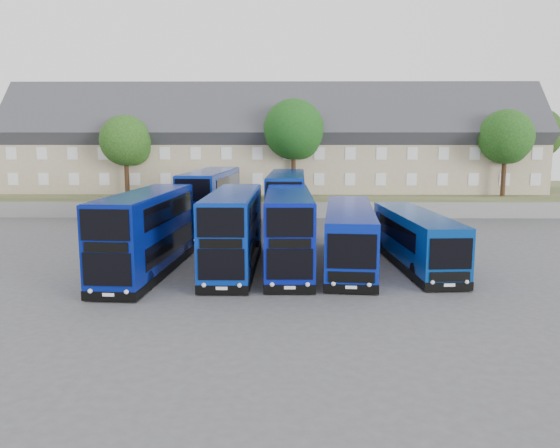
{
  "coord_description": "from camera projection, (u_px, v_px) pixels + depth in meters",
  "views": [
    {
      "loc": [
        1.27,
        -27.18,
        7.46
      ],
      "look_at": [
        0.91,
        6.19,
        2.2
      ],
      "focal_mm": 35.0,
      "sensor_mm": 36.0,
      "label": 1
    }
  ],
  "objects": [
    {
      "name": "dd_front_right",
      "position": [
        288.0,
        232.0,
        31.21
      ],
      "size": [
        2.65,
        11.1,
        4.4
      ],
      "rotation": [
        0.0,
        0.0,
        0.01
      ],
      "color": "#081595",
      "rests_on": "ground"
    },
    {
      "name": "coach_east_b",
      "position": [
        415.0,
        240.0,
        31.96
      ],
      "size": [
        3.14,
        11.62,
        3.14
      ],
      "rotation": [
        0.0,
        0.0,
        0.06
      ],
      "color": "navy",
      "rests_on": "ground"
    },
    {
      "name": "tree_east",
      "position": [
        507.0,
        139.0,
        51.43
      ],
      "size": [
        5.12,
        5.12,
        8.16
      ],
      "color": "#382314",
      "rests_on": "earth_bank"
    },
    {
      "name": "tree_mid",
      "position": [
        295.0,
        132.0,
        52.03
      ],
      "size": [
        5.76,
        5.76,
        9.18
      ],
      "color": "#382314",
      "rests_on": "earth_bank"
    },
    {
      "name": "retaining_wall",
      "position": [
        272.0,
        210.0,
        51.61
      ],
      "size": [
        70.0,
        0.4,
        1.5
      ],
      "primitive_type": "cube",
      "color": "slate",
      "rests_on": "ground"
    },
    {
      "name": "ground",
      "position": [
        261.0,
        285.0,
        28.02
      ],
      "size": [
        120.0,
        120.0,
        0.0
      ],
      "primitive_type": "plane",
      "color": "#49484E",
      "rests_on": "ground"
    },
    {
      "name": "dd_front_left",
      "position": [
        146.0,
        234.0,
        30.11
      ],
      "size": [
        3.36,
        11.44,
        4.49
      ],
      "rotation": [
        0.0,
        0.0,
        -0.07
      ],
      "color": "navy",
      "rests_on": "ground"
    },
    {
      "name": "earth_bank",
      "position": [
        275.0,
        196.0,
        61.45
      ],
      "size": [
        80.0,
        20.0,
        2.0
      ],
      "primitive_type": "cube",
      "color": "#4B522E",
      "rests_on": "ground"
    },
    {
      "name": "tree_far",
      "position": [
        537.0,
        136.0,
        58.23
      ],
      "size": [
        5.44,
        5.44,
        8.67
      ],
      "color": "#382314",
      "rests_on": "earth_bank"
    },
    {
      "name": "coach_east_a",
      "position": [
        349.0,
        237.0,
        32.09
      ],
      "size": [
        3.86,
        12.86,
        3.46
      ],
      "rotation": [
        0.0,
        0.0,
        -0.1
      ],
      "color": "#081E9B",
      "rests_on": "ground"
    },
    {
      "name": "dd_rear_left",
      "position": [
        211.0,
        202.0,
        43.89
      ],
      "size": [
        3.66,
        12.38,
        4.86
      ],
      "rotation": [
        0.0,
        0.0,
        -0.07
      ],
      "color": "navy",
      "rests_on": "ground"
    },
    {
      "name": "terrace_row",
      "position": [
        274.0,
        147.0,
        56.63
      ],
      "size": [
        54.0,
        10.4,
        11.2
      ],
      "color": "tan",
      "rests_on": "earth_bank"
    },
    {
      "name": "tree_west",
      "position": [
        127.0,
        143.0,
        51.86
      ],
      "size": [
        4.8,
        4.8,
        7.65
      ],
      "color": "#382314",
      "rests_on": "earth_bank"
    },
    {
      "name": "dd_front_mid",
      "position": [
        234.0,
        232.0,
        31.11
      ],
      "size": [
        2.69,
        11.17,
        4.42
      ],
      "rotation": [
        0.0,
        0.0,
        -0.01
      ],
      "color": "#082B98",
      "rests_on": "ground"
    },
    {
      "name": "dd_rear_right",
      "position": [
        287.0,
        204.0,
        42.76
      ],
      "size": [
        3.08,
        11.99,
        4.74
      ],
      "rotation": [
        0.0,
        0.0,
        -0.03
      ],
      "color": "navy",
      "rests_on": "ground"
    }
  ]
}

